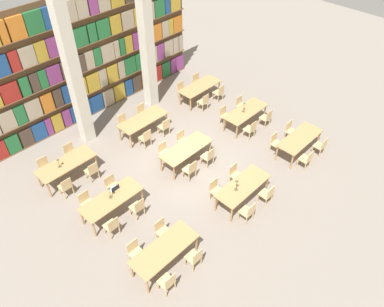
{
  "coord_description": "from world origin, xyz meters",
  "views": [
    {
      "loc": [
        -7.72,
        -7.75,
        10.36
      ],
      "look_at": [
        0.0,
        -0.27,
        0.7
      ],
      "focal_mm": 35.0,
      "sensor_mm": 36.0,
      "label": 1
    }
  ],
  "objects_px": {
    "chair_16": "(190,169)",
    "chair_33": "(182,90)",
    "chair_18": "(208,156)",
    "chair_24": "(66,186)",
    "pillar_center": "(147,46)",
    "chair_23": "(241,105)",
    "chair_30": "(164,126)",
    "reading_table_0": "(165,250)",
    "chair_0": "(168,282)",
    "chair_8": "(307,159)",
    "reading_table_3": "(111,200)",
    "laptop": "(114,189)",
    "chair_27": "(71,153)",
    "chair_25": "(45,167)",
    "chair_22": "(266,118)",
    "chair_19": "(183,140)",
    "chair_20": "(250,129)",
    "chair_31": "(143,113)",
    "chair_4": "(248,212)",
    "chair_34": "(219,92)",
    "chair_10": "(321,146)",
    "desk_lamp_3": "(58,161)",
    "chair_7": "(235,174)",
    "chair_29": "(124,123)",
    "chair_2": "(195,258)",
    "reading_table_5": "(246,112)",
    "chair_15": "(112,186)",
    "desk_lamp_1": "(109,191)",
    "chair_1": "(135,252)",
    "reading_table_1": "(243,187)",
    "chair_3": "(162,230)",
    "chair_11": "(290,130)",
    "reading_table_7": "(143,121)",
    "pillar_left": "(74,77)",
    "reading_table_4": "(186,150)",
    "chair_5": "(216,190)",
    "desk_lamp_0": "(237,183)",
    "chair_6": "(267,194)",
    "chair_17": "(164,152)",
    "chair_26": "(92,171)",
    "chair_13": "(87,202)",
    "chair_9": "(276,142)"
  },
  "relations": [
    {
      "from": "reading_table_1",
      "to": "reading_table_5",
      "type": "height_order",
      "value": "same"
    },
    {
      "from": "reading_table_3",
      "to": "reading_table_4",
      "type": "bearing_deg",
      "value": -0.01
    },
    {
      "from": "chair_3",
      "to": "chair_18",
      "type": "relative_size",
      "value": 1.0
    },
    {
      "from": "chair_2",
      "to": "reading_table_5",
      "type": "height_order",
      "value": "chair_2"
    },
    {
      "from": "chair_20",
      "to": "chair_31",
      "type": "bearing_deg",
      "value": 119.88
    },
    {
      "from": "reading_table_3",
      "to": "desk_lamp_0",
      "type": "bearing_deg",
      "value": -40.62
    },
    {
      "from": "reading_table_3",
      "to": "chair_30",
      "type": "xyz_separation_m",
      "value": [
        4.22,
        1.93,
        -0.24
      ]
    },
    {
      "from": "chair_19",
      "to": "chair_8",
      "type": "bearing_deg",
      "value": 120.67
    },
    {
      "from": "chair_0",
      "to": "chair_8",
      "type": "bearing_deg",
      "value": -0.74
    },
    {
      "from": "chair_16",
      "to": "chair_23",
      "type": "relative_size",
      "value": 1.0
    },
    {
      "from": "reading_table_1",
      "to": "chair_19",
      "type": "relative_size",
      "value": 2.55
    },
    {
      "from": "chair_2",
      "to": "chair_13",
      "type": "bearing_deg",
      "value": 103.72
    },
    {
      "from": "pillar_center",
      "to": "chair_23",
      "type": "distance_m",
      "value": 4.98
    },
    {
      "from": "reading_table_1",
      "to": "reading_table_7",
      "type": "xyz_separation_m",
      "value": [
        0.08,
        5.48,
        0.0
      ]
    },
    {
      "from": "pillar_left",
      "to": "reading_table_5",
      "type": "distance_m",
      "value": 7.3
    },
    {
      "from": "desk_lamp_0",
      "to": "chair_18",
      "type": "bearing_deg",
      "value": 67.14
    },
    {
      "from": "chair_11",
      "to": "pillar_center",
      "type": "bearing_deg",
      "value": -69.63
    },
    {
      "from": "chair_16",
      "to": "chair_33",
      "type": "bearing_deg",
      "value": 48.52
    },
    {
      "from": "chair_3",
      "to": "reading_table_1",
      "type": "bearing_deg",
      "value": 165.7
    },
    {
      "from": "chair_2",
      "to": "chair_19",
      "type": "height_order",
      "value": "same"
    },
    {
      "from": "reading_table_7",
      "to": "chair_29",
      "type": "bearing_deg",
      "value": 124.61
    },
    {
      "from": "chair_0",
      "to": "chair_3",
      "type": "relative_size",
      "value": 1.0
    },
    {
      "from": "laptop",
      "to": "chair_18",
      "type": "relative_size",
      "value": 0.37
    },
    {
      "from": "chair_4",
      "to": "chair_34",
      "type": "distance_m",
      "value": 7.41
    },
    {
      "from": "reading_table_3",
      "to": "chair_17",
      "type": "xyz_separation_m",
      "value": [
        3.1,
        0.72,
        -0.24
      ]
    },
    {
      "from": "chair_7",
      "to": "chair_19",
      "type": "xyz_separation_m",
      "value": [
        0.03,
        2.83,
        0.0
      ]
    },
    {
      "from": "chair_10",
      "to": "desk_lamp_3",
      "type": "relative_size",
      "value": 2.17
    },
    {
      "from": "chair_18",
      "to": "reading_table_7",
      "type": "height_order",
      "value": "chair_18"
    },
    {
      "from": "chair_5",
      "to": "chair_7",
      "type": "xyz_separation_m",
      "value": [
        1.11,
        0.0,
        0.0
      ]
    },
    {
      "from": "chair_3",
      "to": "laptop",
      "type": "distance_m",
      "value": 2.31
    },
    {
      "from": "chair_0",
      "to": "chair_29",
      "type": "relative_size",
      "value": 1.0
    },
    {
      "from": "chair_6",
      "to": "chair_16",
      "type": "height_order",
      "value": "same"
    },
    {
      "from": "chair_27",
      "to": "chair_25",
      "type": "bearing_deg",
      "value": 0.0
    },
    {
      "from": "pillar_left",
      "to": "chair_20",
      "type": "height_order",
      "value": "pillar_left"
    },
    {
      "from": "chair_33",
      "to": "chair_34",
      "type": "distance_m",
      "value": 1.82
    },
    {
      "from": "laptop",
      "to": "chair_20",
      "type": "xyz_separation_m",
      "value": [
        6.32,
        -1.1,
        -0.36
      ]
    },
    {
      "from": "chair_30",
      "to": "reading_table_0",
      "type": "bearing_deg",
      "value": -132.66
    },
    {
      "from": "chair_18",
      "to": "chair_24",
      "type": "bearing_deg",
      "value": 151.27
    },
    {
      "from": "chair_25",
      "to": "chair_31",
      "type": "relative_size",
      "value": 1.0
    },
    {
      "from": "reading_table_1",
      "to": "chair_26",
      "type": "height_order",
      "value": "chair_26"
    },
    {
      "from": "chair_23",
      "to": "chair_33",
      "type": "bearing_deg",
      "value": -70.46
    },
    {
      "from": "chair_1",
      "to": "chair_25",
      "type": "height_order",
      "value": "same"
    },
    {
      "from": "reading_table_3",
      "to": "laptop",
      "type": "xyz_separation_m",
      "value": [
        0.33,
        0.24,
        0.12
      ]
    },
    {
      "from": "chair_7",
      "to": "chair_20",
      "type": "height_order",
      "value": "same"
    },
    {
      "from": "chair_15",
      "to": "desk_lamp_1",
      "type": "bearing_deg",
      "value": 53.27
    },
    {
      "from": "chair_9",
      "to": "chair_1",
      "type": "bearing_deg",
      "value": -0.74
    },
    {
      "from": "chair_22",
      "to": "chair_27",
      "type": "relative_size",
      "value": 1.0
    },
    {
      "from": "reading_table_4",
      "to": "desk_lamp_3",
      "type": "bearing_deg",
      "value": 146.77
    },
    {
      "from": "chair_11",
      "to": "desk_lamp_3",
      "type": "height_order",
      "value": "desk_lamp_3"
    },
    {
      "from": "chair_22",
      "to": "chair_29",
      "type": "relative_size",
      "value": 1.0
    }
  ]
}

